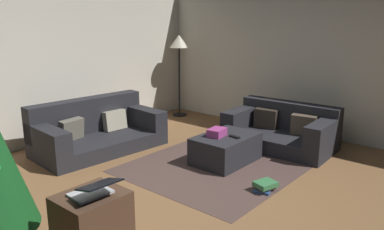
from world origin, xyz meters
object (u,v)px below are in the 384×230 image
object	(u,v)px
couch_left	(96,131)
tv_remote	(234,137)
side_table	(93,226)
couch_right	(282,130)
gift_box	(217,132)
laptop	(94,190)
corner_lamp	(179,47)
ottoman	(226,149)
book_stack	(265,186)

from	to	relation	value
couch_left	tv_remote	xyz separation A→B (m)	(0.80, -1.93, 0.11)
couch_left	side_table	bearing A→B (deg)	57.91
couch_right	tv_remote	size ratio (longest dim) A/B	9.88
gift_box	laptop	world-z (taller)	laptop
side_table	corner_lamp	world-z (taller)	corner_lamp
tv_remote	gift_box	bearing A→B (deg)	123.24
tv_remote	corner_lamp	size ratio (longest dim) A/B	0.10
couch_left	corner_lamp	size ratio (longest dim) A/B	1.20
side_table	laptop	size ratio (longest dim) A/B	1.47
couch_left	laptop	size ratio (longest dim) A/B	4.98
ottoman	gift_box	distance (m)	0.27
couch_left	couch_right	distance (m)	2.80
couch_left	ottoman	size ratio (longest dim) A/B	2.12
couch_right	gift_box	bearing A→B (deg)	71.66
tv_remote	side_table	bearing A→B (deg)	-165.58
couch_right	laptop	bearing A→B (deg)	91.18
laptop	book_stack	size ratio (longest dim) A/B	1.36
couch_left	tv_remote	size ratio (longest dim) A/B	11.85
ottoman	tv_remote	xyz separation A→B (m)	(0.00, -0.14, 0.20)
ottoman	tv_remote	distance (m)	0.24
ottoman	side_table	distance (m)	2.50
laptop	corner_lamp	bearing A→B (deg)	34.13
laptop	book_stack	world-z (taller)	laptop
couch_left	laptop	bearing A→B (deg)	58.51
gift_box	tv_remote	world-z (taller)	gift_box
book_stack	corner_lamp	distance (m)	3.86
tv_remote	laptop	distance (m)	2.50
couch_right	book_stack	xyz separation A→B (m)	(-1.56, -0.61, -0.20)
laptop	gift_box	bearing A→B (deg)	13.43
couch_left	corner_lamp	xyz separation A→B (m)	(2.30, 0.40, 1.07)
couch_right	corner_lamp	xyz separation A→B (m)	(0.40, 2.46, 1.09)
tv_remote	book_stack	world-z (taller)	tv_remote
couch_left	gift_box	bearing A→B (deg)	116.70
ottoman	gift_box	size ratio (longest dim) A/B	3.55
side_table	couch_left	bearing A→B (deg)	53.36
couch_right	tv_remote	xyz separation A→B (m)	(-1.10, 0.13, 0.13)
couch_left	ottoman	xyz separation A→B (m)	(0.80, -1.79, -0.09)
ottoman	tv_remote	size ratio (longest dim) A/B	5.58
couch_right	ottoman	xyz separation A→B (m)	(-1.10, 0.27, -0.07)
side_table	book_stack	bearing A→B (deg)	-12.45
couch_left	laptop	distance (m)	2.84
book_stack	ottoman	bearing A→B (deg)	62.08
ottoman	corner_lamp	world-z (taller)	corner_lamp
tv_remote	book_stack	size ratio (longest dim) A/B	0.57
gift_box	laptop	distance (m)	2.43
couch_left	laptop	world-z (taller)	couch_left
couch_left	corner_lamp	bearing A→B (deg)	-165.49
corner_lamp	laptop	bearing A→B (deg)	-145.87
ottoman	corner_lamp	xyz separation A→B (m)	(1.50, 2.20, 1.16)
gift_box	corner_lamp	xyz separation A→B (m)	(1.60, 2.12, 0.92)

